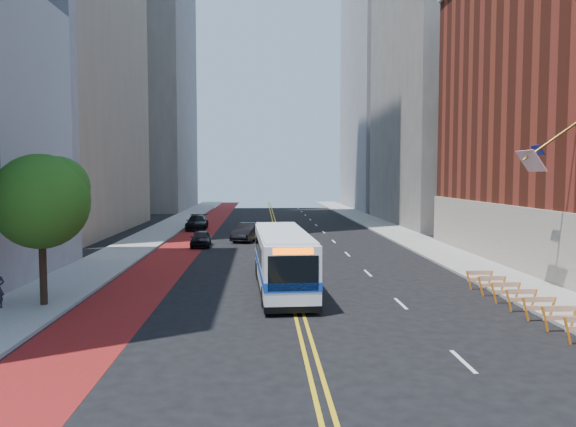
{
  "coord_description": "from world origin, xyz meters",
  "views": [
    {
      "loc": [
        -1.59,
        -19.16,
        5.94
      ],
      "look_at": [
        -0.3,
        8.0,
        4.04
      ],
      "focal_mm": 35.0,
      "sensor_mm": 36.0,
      "label": 1
    }
  ],
  "objects_px": {
    "car_b": "(247,232)",
    "street_tree": "(43,198)",
    "transit_bus": "(282,259)",
    "car_c": "(197,222)",
    "car_a": "(201,238)"
  },
  "relations": [
    {
      "from": "car_a",
      "to": "car_c",
      "type": "xyz_separation_m",
      "value": [
        -1.93,
        14.25,
        0.11
      ]
    },
    {
      "from": "car_b",
      "to": "transit_bus",
      "type": "bearing_deg",
      "value": -66.92
    },
    {
      "from": "transit_bus",
      "to": "car_c",
      "type": "height_order",
      "value": "transit_bus"
    },
    {
      "from": "car_b",
      "to": "car_c",
      "type": "relative_size",
      "value": 0.9
    },
    {
      "from": "street_tree",
      "to": "transit_bus",
      "type": "height_order",
      "value": "street_tree"
    },
    {
      "from": "transit_bus",
      "to": "car_b",
      "type": "relative_size",
      "value": 2.32
    },
    {
      "from": "car_b",
      "to": "car_c",
      "type": "distance_m",
      "value": 11.97
    },
    {
      "from": "transit_bus",
      "to": "car_c",
      "type": "distance_m",
      "value": 32.88
    },
    {
      "from": "car_b",
      "to": "street_tree",
      "type": "bearing_deg",
      "value": -91.89
    },
    {
      "from": "car_a",
      "to": "car_b",
      "type": "relative_size",
      "value": 0.81
    },
    {
      "from": "transit_bus",
      "to": "car_b",
      "type": "height_order",
      "value": "transit_bus"
    },
    {
      "from": "street_tree",
      "to": "car_c",
      "type": "xyz_separation_m",
      "value": [
        2.73,
        35.22,
        -4.13
      ]
    },
    {
      "from": "transit_bus",
      "to": "street_tree",
      "type": "bearing_deg",
      "value": -165.2
    },
    {
      "from": "street_tree",
      "to": "car_c",
      "type": "relative_size",
      "value": 1.25
    },
    {
      "from": "street_tree",
      "to": "car_b",
      "type": "bearing_deg",
      "value": 71.21
    }
  ]
}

